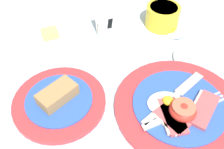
# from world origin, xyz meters

# --- Properties ---
(ground_plane) EXTENTS (3.00, 3.00, 0.00)m
(ground_plane) POSITION_xyz_m (0.00, 0.00, 0.00)
(ground_plane) COLOR #A3BCD1
(breakfast_plate) EXTENTS (0.26, 0.26, 0.04)m
(breakfast_plate) POSITION_xyz_m (0.06, -0.01, 0.01)
(breakfast_plate) COLOR red
(breakfast_plate) RESTS_ON ground_plane
(bread_plate) EXTENTS (0.19, 0.19, 0.04)m
(bread_plate) POSITION_xyz_m (-0.17, 0.05, 0.01)
(bread_plate) COLOR red
(bread_plate) RESTS_ON ground_plane
(sugar_cup) EXTENTS (0.09, 0.09, 0.06)m
(sugar_cup) POSITION_xyz_m (0.12, 0.27, 0.03)
(sugar_cup) COLOR yellow
(sugar_cup) RESTS_ON ground_plane
(butter_dish) EXTENTS (0.11, 0.11, 0.03)m
(butter_dish) POSITION_xyz_m (-0.18, 0.26, 0.01)
(butter_dish) COLOR silver
(butter_dish) RESTS_ON ground_plane
(number_card) EXTENTS (0.07, 0.05, 0.07)m
(number_card) POSITION_xyz_m (-0.03, 0.26, 0.04)
(number_card) COLOR white
(number_card) RESTS_ON ground_plane
(teaspoon_by_saucer) EXTENTS (0.18, 0.09, 0.01)m
(teaspoon_by_saucer) POSITION_xyz_m (0.18, 0.23, 0.01)
(teaspoon_by_saucer) COLOR silver
(teaspoon_by_saucer) RESTS_ON ground_plane
(teaspoon_near_cup) EXTENTS (0.04, 0.19, 0.01)m
(teaspoon_near_cup) POSITION_xyz_m (0.12, 0.15, 0.01)
(teaspoon_near_cup) COLOR silver
(teaspoon_near_cup) RESTS_ON ground_plane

